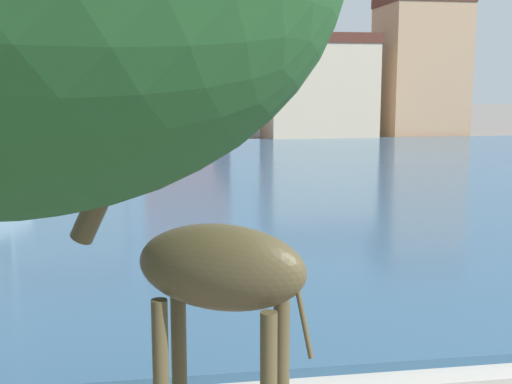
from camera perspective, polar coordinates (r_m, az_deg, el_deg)
harbor_water at (r=30.18m, az=-2.49°, el=1.22°), size 91.53×41.97×0.26m
quay_edge_coping at (r=10.06m, az=12.34°, el=-15.81°), size 91.53×0.50×0.12m
giraffe_statue at (r=6.47m, az=-4.29°, el=-7.18°), size 2.58×1.66×4.80m
sailboat_green at (r=28.43m, az=-20.68°, el=1.18°), size 4.78×9.39×8.95m
townhouse_narrow_midrow at (r=53.64m, az=-16.09°, el=10.31°), size 8.39×6.45×11.44m
townhouse_end_terrace at (r=56.32m, az=-6.28°, el=11.13°), size 7.04×6.90×12.62m
townhouse_wide_warehouse at (r=54.68m, az=5.36°, el=9.00°), size 8.71×6.52×8.39m
townhouse_tall_gabled at (r=59.03m, az=13.99°, el=10.44°), size 6.71×6.65×11.83m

